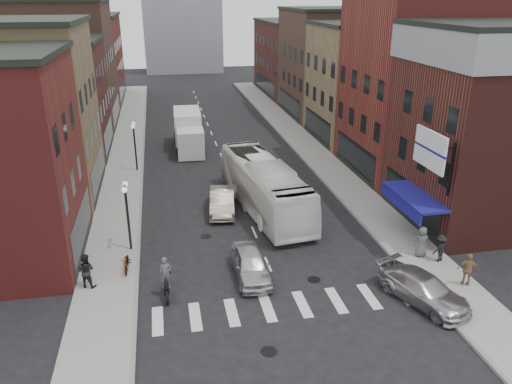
# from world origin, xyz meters

# --- Properties ---
(ground) EXTENTS (160.00, 160.00, 0.00)m
(ground) POSITION_xyz_m (0.00, 0.00, 0.00)
(ground) COLOR black
(ground) RESTS_ON ground
(sidewalk_left) EXTENTS (3.00, 74.00, 0.15)m
(sidewalk_left) POSITION_xyz_m (-8.50, 22.00, 0.07)
(sidewalk_left) COLOR gray
(sidewalk_left) RESTS_ON ground
(sidewalk_right) EXTENTS (3.00, 74.00, 0.15)m
(sidewalk_right) POSITION_xyz_m (8.50, 22.00, 0.07)
(sidewalk_right) COLOR gray
(sidewalk_right) RESTS_ON ground
(curb_left) EXTENTS (0.20, 74.00, 0.16)m
(curb_left) POSITION_xyz_m (-7.00, 22.00, 0.00)
(curb_left) COLOR gray
(curb_left) RESTS_ON ground
(curb_right) EXTENTS (0.20, 74.00, 0.16)m
(curb_right) POSITION_xyz_m (7.00, 22.00, 0.00)
(curb_right) COLOR gray
(curb_right) RESTS_ON ground
(crosswalk_stripes) EXTENTS (12.00, 2.20, 0.01)m
(crosswalk_stripes) POSITION_xyz_m (0.00, -3.00, 0.00)
(crosswalk_stripes) COLOR silver
(crosswalk_stripes) RESTS_ON ground
(bldg_left_mid_a) EXTENTS (10.30, 10.20, 12.30)m
(bldg_left_mid_a) POSITION_xyz_m (-14.99, 14.00, 6.15)
(bldg_left_mid_a) COLOR olive
(bldg_left_mid_a) RESTS_ON ground
(bldg_left_mid_b) EXTENTS (10.30, 10.20, 10.30)m
(bldg_left_mid_b) POSITION_xyz_m (-14.99, 24.00, 5.15)
(bldg_left_mid_b) COLOR #4B1E1A
(bldg_left_mid_b) RESTS_ON ground
(bldg_left_far_a) EXTENTS (10.30, 12.20, 13.30)m
(bldg_left_far_a) POSITION_xyz_m (-14.99, 35.00, 6.65)
(bldg_left_far_a) COLOR brown
(bldg_left_far_a) RESTS_ON ground
(bldg_left_far_b) EXTENTS (10.30, 16.20, 11.30)m
(bldg_left_far_b) POSITION_xyz_m (-14.99, 49.00, 5.65)
(bldg_left_far_b) COLOR maroon
(bldg_left_far_b) RESTS_ON ground
(bldg_right_corner) EXTENTS (10.30, 9.20, 12.30)m
(bldg_right_corner) POSITION_xyz_m (14.99, 4.50, 6.15)
(bldg_right_corner) COLOR #4B1E1A
(bldg_right_corner) RESTS_ON ground
(bldg_right_mid_a) EXTENTS (10.30, 10.20, 14.30)m
(bldg_right_mid_a) POSITION_xyz_m (15.00, 14.00, 7.15)
(bldg_right_mid_a) COLOR maroon
(bldg_right_mid_a) RESTS_ON ground
(bldg_right_mid_b) EXTENTS (10.30, 10.20, 11.30)m
(bldg_right_mid_b) POSITION_xyz_m (14.99, 24.00, 5.65)
(bldg_right_mid_b) COLOR olive
(bldg_right_mid_b) RESTS_ON ground
(bldg_right_far_a) EXTENTS (10.30, 12.20, 12.30)m
(bldg_right_far_a) POSITION_xyz_m (14.99, 35.00, 6.15)
(bldg_right_far_a) COLOR brown
(bldg_right_far_a) RESTS_ON ground
(bldg_right_far_b) EXTENTS (10.30, 16.20, 10.30)m
(bldg_right_far_b) POSITION_xyz_m (14.99, 49.00, 5.15)
(bldg_right_far_b) COLOR #4B1E1A
(bldg_right_far_b) RESTS_ON ground
(awning_blue) EXTENTS (1.80, 5.00, 0.78)m
(awning_blue) POSITION_xyz_m (8.93, 2.50, 2.63)
(awning_blue) COLOR navy
(awning_blue) RESTS_ON ground
(billboard_sign) EXTENTS (1.52, 3.00, 3.70)m
(billboard_sign) POSITION_xyz_m (8.59, 0.50, 6.13)
(billboard_sign) COLOR black
(billboard_sign) RESTS_ON ground
(streetlamp_near) EXTENTS (0.32, 1.22, 4.11)m
(streetlamp_near) POSITION_xyz_m (-7.40, 4.00, 2.91)
(streetlamp_near) COLOR black
(streetlamp_near) RESTS_ON ground
(streetlamp_far) EXTENTS (0.32, 1.22, 4.11)m
(streetlamp_far) POSITION_xyz_m (-7.40, 18.00, 2.91)
(streetlamp_far) COLOR black
(streetlamp_far) RESTS_ON ground
(bike_rack) EXTENTS (0.08, 0.68, 0.80)m
(bike_rack) POSITION_xyz_m (-7.60, 1.30, 0.55)
(bike_rack) COLOR #D8590C
(bike_rack) RESTS_ON sidewalk_left
(box_truck) EXTENTS (2.61, 8.05, 3.48)m
(box_truck) POSITION_xyz_m (-2.71, 23.57, 1.72)
(box_truck) COLOR silver
(box_truck) RESTS_ON ground
(motorcycle_rider) EXTENTS (0.60, 2.09, 2.13)m
(motorcycle_rider) POSITION_xyz_m (-5.51, -1.05, 1.00)
(motorcycle_rider) COLOR black
(motorcycle_rider) RESTS_ON ground
(transit_bus) EXTENTS (4.35, 12.49, 3.41)m
(transit_bus) POSITION_xyz_m (1.36, 8.47, 1.70)
(transit_bus) COLOR white
(transit_bus) RESTS_ON ground
(sedan_left_near) EXTENTS (1.76, 4.29, 1.46)m
(sedan_left_near) POSITION_xyz_m (-1.17, -0.08, 0.73)
(sedan_left_near) COLOR silver
(sedan_left_near) RESTS_ON ground
(sedan_left_far) EXTENTS (2.16, 4.76, 1.51)m
(sedan_left_far) POSITION_xyz_m (-1.53, 8.52, 0.76)
(sedan_left_far) COLOR beige
(sedan_left_far) RESTS_ON ground
(curb_car) EXTENTS (3.60, 5.18, 1.39)m
(curb_car) POSITION_xyz_m (6.50, -3.90, 0.70)
(curb_car) COLOR #ADADB1
(curb_car) RESTS_ON ground
(parked_bicycle) EXTENTS (0.63, 1.69, 0.88)m
(parked_bicycle) POSITION_xyz_m (-7.50, 1.60, 0.59)
(parked_bicycle) COLOR black
(parked_bicycle) RESTS_ON sidewalk_left
(ped_left_solo) EXTENTS (0.99, 0.76, 1.80)m
(ped_left_solo) POSITION_xyz_m (-9.37, 0.36, 1.05)
(ped_left_solo) COLOR black
(ped_left_solo) RESTS_ON sidewalk_left
(ped_right_a) EXTENTS (1.10, 0.78, 1.55)m
(ped_right_a) POSITION_xyz_m (9.21, -0.67, 0.92)
(ped_right_a) COLOR black
(ped_right_a) RESTS_ON sidewalk_right
(ped_right_b) EXTENTS (1.14, 0.89, 1.75)m
(ped_right_b) POSITION_xyz_m (9.27, -3.16, 1.02)
(ped_right_b) COLOR #916F4A
(ped_right_b) RESTS_ON sidewalk_right
(ped_right_c) EXTENTS (0.93, 0.68, 1.76)m
(ped_right_c) POSITION_xyz_m (8.48, 0.05, 1.03)
(ped_right_c) COLOR #4E4F55
(ped_right_c) RESTS_ON sidewalk_right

